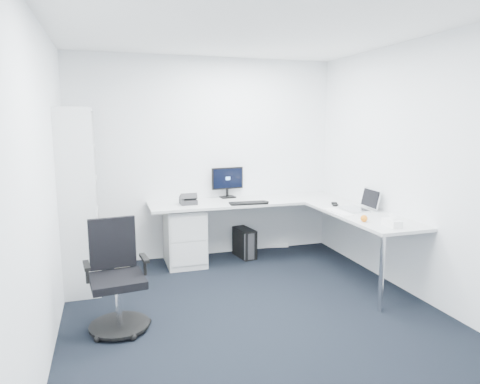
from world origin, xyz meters
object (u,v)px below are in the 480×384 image
object	(u,v)px
task_chair	(117,277)
monitor	(228,182)
laptop	(354,199)
l_desk	(261,236)
bookshelf	(79,198)

from	to	relation	value
task_chair	monitor	size ratio (longest dim) A/B	2.20
monitor	laptop	world-z (taller)	monitor
monitor	laptop	size ratio (longest dim) A/B	1.23
l_desk	task_chair	bearing A→B (deg)	-145.82
l_desk	laptop	xyz separation A→B (m)	(0.94, -0.63, 0.53)
task_chair	l_desk	bearing A→B (deg)	27.60
laptop	monitor	bearing A→B (deg)	136.00
l_desk	laptop	bearing A→B (deg)	-33.98
bookshelf	monitor	xyz separation A→B (m)	(1.90, 0.56, 0.02)
monitor	laptop	bearing A→B (deg)	-51.77
l_desk	task_chair	size ratio (longest dim) A/B	2.79
task_chair	laptop	distance (m)	2.86
bookshelf	l_desk	bearing A→B (deg)	-1.32
l_desk	bookshelf	xyz separation A→B (m)	(-2.17, 0.05, 0.60)
monitor	l_desk	bearing A→B (deg)	-71.82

